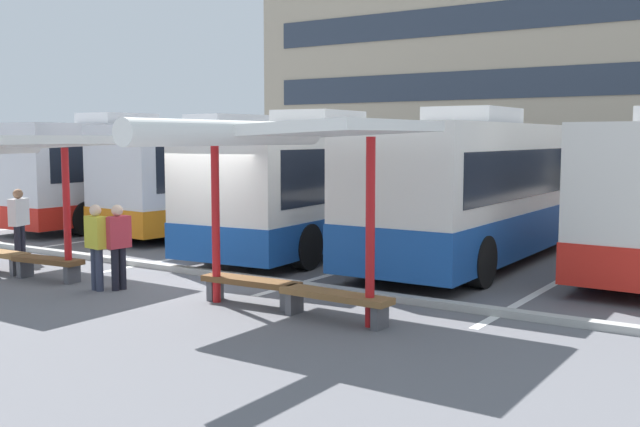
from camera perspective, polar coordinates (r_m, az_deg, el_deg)
name	(u,v)px	position (r m, az deg, el deg)	size (l,w,h in m)	color
ground_plane	(198,277)	(15.30, -9.37, -4.86)	(160.00, 160.00, 0.00)	slate
terminal_building	(615,24)	(48.28, 21.67, 13.38)	(43.62, 11.06, 21.69)	tan
coach_bus_0	(150,171)	(25.78, -12.94, 3.16)	(2.84, 10.96, 3.59)	silver
coach_bus_1	(260,176)	(23.58, -4.65, 2.91)	(3.59, 11.29, 3.51)	silver
coach_bus_2	(345,183)	(19.94, 1.96, 2.34)	(3.48, 11.68, 3.49)	silver
coach_bus_3	(493,190)	(18.16, 13.15, 1.79)	(2.74, 10.91, 3.48)	silver
lane_stripe_0	(101,219)	(27.03, -16.45, -0.37)	(0.16, 14.00, 0.01)	white
lane_stripe_1	(188,226)	(24.01, -10.09, -0.98)	(0.16, 14.00, 0.01)	white
lane_stripe_2	(294,236)	(21.37, -2.02, -1.73)	(0.16, 14.00, 0.01)	white
lane_stripe_3	(425,248)	(19.28, 8.05, -2.62)	(0.16, 14.00, 0.01)	white
lane_stripe_4	(592,263)	(17.91, 20.12, -3.57)	(0.16, 14.00, 0.01)	white
waiting_shelter_0	(6,146)	(16.14, -22.98, 4.79)	(3.91, 5.19, 2.87)	red
bench_1	(48,264)	(15.72, -20.16, -3.63)	(1.64, 0.58, 0.45)	brown
waiting_shelter_1	(277,136)	(11.54, -3.35, 5.95)	(4.04, 4.83, 3.08)	red
bench_2	(251,285)	(12.68, -5.35, -5.48)	(1.85, 0.50, 0.45)	brown
bench_3	(335,299)	(11.53, 1.19, -6.59)	(1.93, 0.51, 0.45)	brown
platform_kerb	(207,273)	(15.49, -8.70, -4.50)	(44.00, 0.24, 0.12)	#ADADA8
waiting_passenger_0	(96,242)	(14.29, -16.80, -2.07)	(0.49, 0.29, 1.60)	#33384C
waiting_passenger_1	(118,241)	(14.23, -15.24, -2.08)	(0.27, 0.48, 1.60)	black
waiting_passenger_2	(19,220)	(18.28, -22.11, -0.43)	(0.36, 0.52, 1.66)	black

